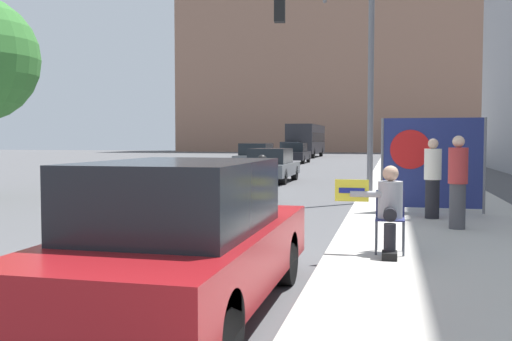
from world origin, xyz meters
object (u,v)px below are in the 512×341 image
Objects in this scene: parked_car_curbside at (184,239)px; car_on_road_distant at (295,153)px; traffic_light_pole at (337,52)px; protest_banner at (431,163)px; car_on_road_midblock at (257,157)px; car_on_road_nearest at (271,165)px; seated_protester at (389,206)px; jogger_on_sidewalk at (458,182)px; city_bus_on_road at (306,139)px; pedestrian_behind at (433,178)px; motorcycle_on_road at (262,184)px; car_on_road_far_lane at (291,151)px.

car_on_road_distant is at bearing 97.72° from parked_car_curbside.
traffic_light_pole is at bearing 87.19° from parked_car_curbside.
car_on_road_midblock is at bearing 113.94° from protest_banner.
parked_car_curbside reaches higher than car_on_road_nearest.
car_on_road_distant is at bearing 96.49° from car_on_road_nearest.
car_on_road_nearest is at bearing 119.54° from protest_banner.
car_on_road_midblock is (-7.49, 23.71, -0.06)m from seated_protester.
jogger_on_sidewalk reaches higher than car_on_road_distant.
city_bus_on_road is (-0.67, 24.26, 1.08)m from car_on_road_midblock.
pedestrian_behind is 0.16× the size of city_bus_on_road.
seated_protester is at bearing -72.48° from car_on_road_midblock.
seated_protester is 0.74× the size of jogger_on_sidewalk.
jogger_on_sidewalk is 0.82× the size of motorcycle_on_road.
traffic_light_pole reaches higher than pedestrian_behind.
city_bus_on_road is (-6.18, 50.76, 1.08)m from parked_car_curbside.
jogger_on_sidewalk reaches higher than motorcycle_on_road.
traffic_light_pole reaches higher than protest_banner.
parked_car_curbside reaches higher than seated_protester.
car_on_road_midblock is 0.41× the size of city_bus_on_road.
pedestrian_behind is at bearing -67.21° from car_on_road_midblock.
jogger_on_sidewalk is at bearing -42.03° from motorcycle_on_road.
seated_protester is 34.44m from car_on_road_distant.
car_on_road_far_lane is at bearing 98.51° from parked_car_curbside.
city_bus_on_road is at bearing 99.48° from traffic_light_pole.
car_on_road_far_lane is 0.44× the size of city_bus_on_road.
seated_protester is 15.60m from car_on_road_nearest.
seated_protester is 8.65m from traffic_light_pole.
pedestrian_behind is at bearing -92.17° from protest_banner.
motorcycle_on_road is at bearing -146.00° from traffic_light_pole.
pedestrian_behind is 1.02m from protest_banner.
car_on_road_far_lane is at bearing 131.04° from pedestrian_behind.
car_on_road_far_lane is (-1.14, 17.95, 0.00)m from car_on_road_midblock.
pedestrian_behind reaches higher than parked_car_curbside.
car_on_road_far_lane is 35.46m from motorcycle_on_road.
jogger_on_sidewalk is at bearing -63.42° from traffic_light_pole.
parked_car_curbside is at bearing -82.03° from motorcycle_on_road.
city_bus_on_road is (-3.38, 33.12, 1.14)m from car_on_road_nearest.
car_on_road_far_lane is (-3.85, 26.82, 0.07)m from car_on_road_nearest.
protest_banner reaches higher than car_on_road_distant.
jogger_on_sidewalk is at bearing -48.39° from pedestrian_behind.
car_on_road_far_lane is (-9.47, 37.79, -0.21)m from pedestrian_behind.
parked_car_curbside is 27.07m from car_on_road_midblock.
parked_car_curbside is 17.86m from car_on_road_nearest.
protest_banner is at bearing -51.95° from traffic_light_pole.
pedestrian_behind is 38.96m from car_on_road_far_lane.
car_on_road_nearest is (-3.32, 7.00, -3.46)m from traffic_light_pole.
seated_protester is 48.67m from city_bus_on_road.
parked_car_curbside is at bearing -78.25° from car_on_road_midblock.
city_bus_on_road is (0.47, 6.31, 1.07)m from car_on_road_far_lane.
city_bus_on_road is at bearing 128.51° from pedestrian_behind.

